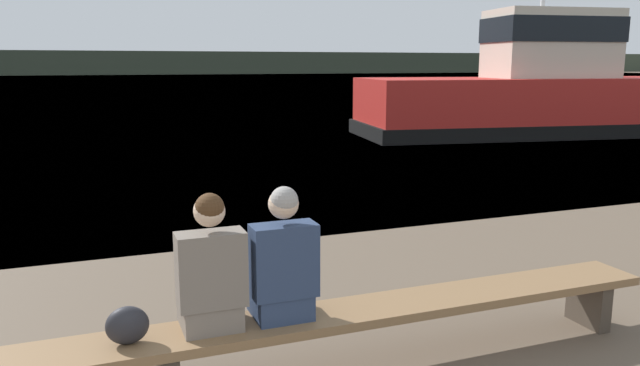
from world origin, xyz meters
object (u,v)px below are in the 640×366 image
(bench_main, at_px, (166,348))
(shopping_bag, at_px, (127,325))
(tugboat_red, at_px, (535,96))
(person_right, at_px, (283,264))
(person_left, at_px, (211,273))

(bench_main, relative_size, shopping_bag, 28.42)
(shopping_bag, distance_m, tugboat_red, 18.37)
(bench_main, xyz_separation_m, tugboat_red, (13.28, 12.40, 0.84))
(bench_main, xyz_separation_m, person_right, (0.83, 0.01, 0.49))
(bench_main, relative_size, tugboat_red, 0.68)
(bench_main, relative_size, person_left, 8.16)
(tugboat_red, bearing_deg, person_right, 143.89)
(person_left, height_order, shopping_bag, person_left)
(person_right, relative_size, shopping_bag, 3.51)
(person_right, distance_m, shopping_bag, 1.10)
(bench_main, bearing_deg, person_right, 0.71)
(person_left, bearing_deg, bench_main, -178.11)
(person_left, bearing_deg, tugboat_red, 43.71)
(bench_main, bearing_deg, tugboat_red, 43.04)
(bench_main, height_order, person_left, person_left)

